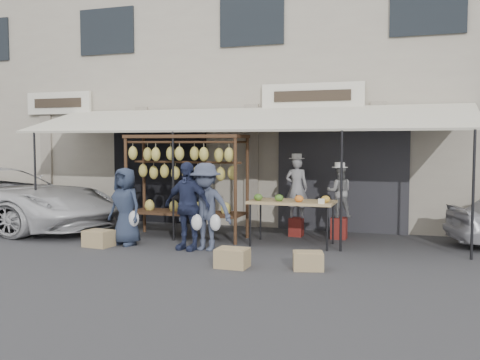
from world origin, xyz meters
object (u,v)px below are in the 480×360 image
(crate_near_b, at_px, (308,261))
(vendor_right, at_px, (339,192))
(customer_right, at_px, (206,207))
(crate_near_a, at_px, (232,258))
(crate_far, at_px, (99,238))
(customer_mid, at_px, (187,206))
(produce_table, at_px, (292,203))
(vendor_left, at_px, (297,187))
(customer_left, at_px, (125,206))
(banana_rack, at_px, (185,166))

(crate_near_b, bearing_deg, vendor_right, 88.50)
(vendor_right, xyz_separation_m, crate_near_b, (-0.08, -3.01, -0.87))
(customer_right, relative_size, crate_near_a, 3.20)
(crate_far, bearing_deg, customer_mid, 9.00)
(produce_table, bearing_deg, vendor_left, 97.54)
(customer_right, bearing_deg, customer_left, -176.74)
(crate_near_a, relative_size, crate_far, 0.98)
(vendor_right, height_order, crate_far, vendor_right)
(vendor_left, distance_m, customer_right, 2.47)
(vendor_left, relative_size, crate_near_a, 2.56)
(customer_mid, bearing_deg, crate_far, -161.42)
(crate_far, bearing_deg, customer_left, 38.20)
(vendor_right, bearing_deg, customer_right, 30.70)
(produce_table, bearing_deg, banana_rack, 178.87)
(customer_right, height_order, crate_near_b, customer_right)
(banana_rack, distance_m, vendor_left, 2.48)
(customer_left, distance_m, customer_right, 1.74)
(produce_table, bearing_deg, customer_left, -162.46)
(crate_far, bearing_deg, produce_table, 20.33)
(banana_rack, height_order, vendor_right, banana_rack)
(produce_table, xyz_separation_m, vendor_left, (-0.14, 1.07, 0.22))
(vendor_left, relative_size, crate_near_b, 2.79)
(produce_table, bearing_deg, customer_mid, -149.89)
(produce_table, distance_m, customer_left, 3.36)
(banana_rack, xyz_separation_m, customer_left, (-0.85, -1.06, -0.79))
(customer_left, relative_size, crate_far, 2.91)
(vendor_right, distance_m, crate_near_b, 3.13)
(customer_right, relative_size, crate_near_b, 3.49)
(customer_mid, bearing_deg, crate_near_a, -30.97)
(banana_rack, xyz_separation_m, produce_table, (2.35, -0.05, -0.70))
(crate_far, bearing_deg, crate_near_b, -7.95)
(customer_right, distance_m, crate_near_a, 1.67)
(banana_rack, height_order, customer_mid, banana_rack)
(crate_near_a, bearing_deg, customer_mid, 139.45)
(banana_rack, distance_m, customer_mid, 1.42)
(crate_far, bearing_deg, crate_near_a, -15.12)
(crate_near_a, bearing_deg, vendor_left, 83.63)
(vendor_right, distance_m, customer_right, 3.06)
(customer_left, xyz_separation_m, crate_far, (-0.42, -0.33, -0.62))
(customer_left, bearing_deg, customer_right, 13.98)
(crate_near_b, bearing_deg, customer_right, 156.44)
(vendor_right, xyz_separation_m, customer_right, (-2.26, -2.05, -0.17))
(vendor_right, distance_m, crate_near_a, 3.60)
(produce_table, distance_m, vendor_right, 1.33)
(produce_table, xyz_separation_m, crate_near_b, (0.72, -1.95, -0.72))
(vendor_right, bearing_deg, crate_near_a, 56.57)
(banana_rack, relative_size, crate_near_b, 5.40)
(vendor_left, height_order, crate_far, vendor_left)
(produce_table, distance_m, customer_right, 1.77)
(produce_table, bearing_deg, customer_right, -145.77)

